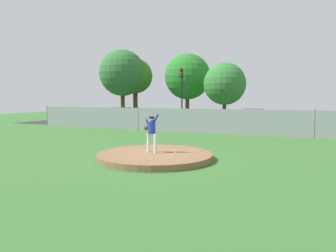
% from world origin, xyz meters
% --- Properties ---
extents(ground_plane, '(80.00, 80.00, 0.00)m').
position_xyz_m(ground_plane, '(0.00, 6.00, 0.00)').
color(ground_plane, '#386B2D').
extents(asphalt_strip, '(44.00, 7.00, 0.01)m').
position_xyz_m(asphalt_strip, '(0.00, 14.50, 0.00)').
color(asphalt_strip, '#2B2B2D').
rests_on(asphalt_strip, ground_plane).
extents(pitchers_mound, '(4.88, 4.88, 0.25)m').
position_xyz_m(pitchers_mound, '(0.00, 0.00, 0.13)').
color(pitchers_mound, brown).
rests_on(pitchers_mound, ground_plane).
extents(pitcher_youth, '(0.78, 0.32, 1.68)m').
position_xyz_m(pitcher_youth, '(-0.20, 0.07, 1.22)').
color(pitcher_youth, silver).
rests_on(pitcher_youth, pitchers_mound).
extents(baseball, '(0.07, 0.07, 0.07)m').
position_xyz_m(baseball, '(0.87, 0.08, 0.29)').
color(baseball, white).
rests_on(baseball, pitchers_mound).
extents(chainlink_fence, '(32.09, 0.07, 1.91)m').
position_xyz_m(chainlink_fence, '(0.00, 10.00, 0.91)').
color(chainlink_fence, gray).
rests_on(chainlink_fence, ground_plane).
extents(parked_car_silver, '(2.03, 4.86, 1.70)m').
position_xyz_m(parked_car_silver, '(1.95, 14.17, 0.81)').
color(parked_car_silver, '#B7BABF').
rests_on(parked_car_silver, ground_plane).
extents(parked_car_teal, '(1.99, 4.70, 1.67)m').
position_xyz_m(parked_car_teal, '(-10.89, 14.00, 0.80)').
color(parked_car_teal, '#146066').
rests_on(parked_car_teal, ground_plane).
extents(traffic_light_near, '(0.28, 0.46, 5.62)m').
position_xyz_m(traffic_light_near, '(-5.89, 18.34, 3.79)').
color(traffic_light_near, black).
rests_on(traffic_light_near, ground_plane).
extents(tree_broad_right, '(5.77, 5.77, 8.62)m').
position_xyz_m(tree_broad_right, '(-15.18, 21.79, 5.71)').
color(tree_broad_right, '#4C331E').
rests_on(tree_broad_right, ground_plane).
extents(tree_leaning_west, '(4.43, 4.43, 7.62)m').
position_xyz_m(tree_leaning_west, '(-14.10, 23.10, 5.35)').
color(tree_leaning_west, '#4C331E').
rests_on(tree_leaning_west, ground_plane).
extents(tree_tall_centre, '(5.63, 5.63, 8.05)m').
position_xyz_m(tree_tall_centre, '(-7.48, 24.43, 5.22)').
color(tree_tall_centre, '#4C331E').
rests_on(tree_tall_centre, ground_plane).
extents(tree_broad_left, '(4.56, 4.56, 6.40)m').
position_xyz_m(tree_broad_left, '(-2.14, 21.52, 4.11)').
color(tree_broad_left, '#4C331E').
rests_on(tree_broad_left, ground_plane).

